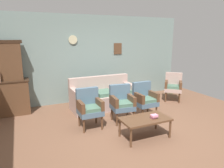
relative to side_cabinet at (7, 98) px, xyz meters
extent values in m
plane|color=brown|center=(2.52, -2.25, -0.47)|extent=(7.68, 7.68, 0.00)
cube|color=gray|center=(2.52, 0.38, 0.88)|extent=(6.40, 0.06, 2.70)
cube|color=brown|center=(3.42, 0.33, 1.18)|extent=(0.28, 0.02, 0.36)
cylinder|color=beige|center=(1.92, 0.33, 1.48)|extent=(0.26, 0.03, 0.26)
cube|color=brown|center=(0.00, 0.00, -0.02)|extent=(1.10, 0.52, 0.90)
cube|color=#342115|center=(0.00, 0.00, 0.45)|extent=(1.16, 0.55, 0.03)
cube|color=brown|center=(0.00, 0.08, 0.94)|extent=(0.90, 0.36, 0.95)
cube|color=#342115|center=(0.00, 0.08, 1.45)|extent=(0.99, 0.38, 0.08)
cube|color=tan|center=(2.53, -0.59, -0.26)|extent=(1.87, 0.85, 0.42)
cube|color=tan|center=(2.52, -0.27, 0.19)|extent=(1.86, 0.21, 0.48)
cube|color=tan|center=(3.37, -0.57, 0.07)|extent=(0.18, 0.80, 0.24)
cube|color=tan|center=(1.68, -0.61, 0.07)|extent=(0.18, 0.80, 0.24)
cube|color=#4C705B|center=(3.06, -0.62, 0.00)|extent=(0.50, 0.57, 0.10)
cube|color=#4C705B|center=(2.53, -0.63, 0.00)|extent=(0.50, 0.57, 0.10)
cube|color=#4C705B|center=(1.99, -0.64, 0.00)|extent=(0.50, 0.57, 0.10)
cube|color=slate|center=(1.75, -1.70, -0.09)|extent=(0.52, 0.48, 0.12)
cube|color=#4C705B|center=(1.75, -1.72, 0.00)|extent=(0.44, 0.41, 0.10)
cube|color=slate|center=(1.75, -1.50, 0.20)|extent=(0.52, 0.10, 0.46)
cube|color=brown|center=(1.97, -1.70, 0.08)|extent=(0.08, 0.48, 0.22)
cube|color=brown|center=(1.53, -1.70, 0.08)|extent=(0.08, 0.48, 0.22)
cylinder|color=brown|center=(1.96, -1.89, -0.31)|extent=(0.04, 0.04, 0.32)
cylinder|color=brown|center=(1.54, -1.89, -0.31)|extent=(0.04, 0.04, 0.32)
cylinder|color=brown|center=(1.96, -1.51, -0.31)|extent=(0.04, 0.04, 0.32)
cylinder|color=brown|center=(1.54, -1.51, -0.31)|extent=(0.04, 0.04, 0.32)
cube|color=slate|center=(2.57, -1.70, -0.09)|extent=(0.57, 0.53, 0.12)
cube|color=#4C705B|center=(2.57, -1.72, 0.00)|extent=(0.48, 0.45, 0.10)
cube|color=slate|center=(2.59, -1.50, 0.20)|extent=(0.53, 0.15, 0.46)
cube|color=brown|center=(2.79, -1.72, 0.08)|extent=(0.13, 0.49, 0.22)
cube|color=brown|center=(2.35, -1.68, 0.08)|extent=(0.13, 0.49, 0.22)
cylinder|color=brown|center=(2.76, -1.91, -0.31)|extent=(0.04, 0.04, 0.32)
cylinder|color=brown|center=(2.34, -1.87, -0.31)|extent=(0.04, 0.04, 0.32)
cylinder|color=brown|center=(2.80, -1.53, -0.31)|extent=(0.04, 0.04, 0.32)
cylinder|color=brown|center=(2.38, -1.49, -0.31)|extent=(0.04, 0.04, 0.32)
cube|color=slate|center=(3.25, -1.67, -0.09)|extent=(0.53, 0.49, 0.12)
cube|color=#4C705B|center=(3.25, -1.69, 0.00)|extent=(0.45, 0.42, 0.10)
cube|color=slate|center=(3.24, -1.47, 0.20)|extent=(0.52, 0.11, 0.46)
cube|color=brown|center=(3.47, -1.67, 0.08)|extent=(0.09, 0.48, 0.22)
cube|color=brown|center=(3.03, -1.67, 0.08)|extent=(0.09, 0.48, 0.22)
cylinder|color=brown|center=(3.46, -1.86, -0.31)|extent=(0.04, 0.04, 0.32)
cylinder|color=brown|center=(3.04, -1.86, -0.31)|extent=(0.04, 0.04, 0.32)
cylinder|color=brown|center=(3.45, -1.48, -0.31)|extent=(0.04, 0.04, 0.32)
cylinder|color=brown|center=(3.03, -1.48, -0.31)|extent=(0.04, 0.04, 0.32)
cube|color=tan|center=(4.83, -0.86, -0.09)|extent=(0.71, 0.70, 0.12)
cube|color=#4C705B|center=(4.81, -0.87, 0.00)|extent=(0.60, 0.60, 0.10)
cube|color=tan|center=(4.96, -0.71, 0.20)|extent=(0.46, 0.42, 0.46)
cube|color=brown|center=(4.99, -1.00, 0.08)|extent=(0.37, 0.42, 0.22)
cube|color=brown|center=(4.66, -0.71, 0.08)|extent=(0.37, 0.42, 0.22)
cylinder|color=brown|center=(4.86, -1.14, -0.31)|extent=(0.04, 0.04, 0.32)
cylinder|color=brown|center=(4.54, -0.86, -0.31)|extent=(0.04, 0.04, 0.32)
cylinder|color=brown|center=(5.11, -0.85, -0.31)|extent=(0.04, 0.04, 0.32)
cylinder|color=brown|center=(4.79, -0.58, -0.31)|extent=(0.04, 0.04, 0.32)
cube|color=brown|center=(2.63, -2.60, -0.07)|extent=(1.00, 0.56, 0.04)
cylinder|color=brown|center=(2.17, -2.36, -0.28)|extent=(0.04, 0.04, 0.38)
cylinder|color=brown|center=(3.09, -2.36, -0.28)|extent=(0.04, 0.04, 0.38)
cylinder|color=brown|center=(2.17, -2.84, -0.28)|extent=(0.04, 0.04, 0.38)
cylinder|color=brown|center=(3.09, -2.84, -0.28)|extent=(0.04, 0.04, 0.38)
cube|color=#D16AA8|center=(2.78, -2.67, -0.03)|extent=(0.10, 0.09, 0.02)
cube|color=#A96574|center=(2.79, -2.68, -0.01)|extent=(0.14, 0.10, 0.03)
cube|color=pink|center=(2.80, -2.67, 0.02)|extent=(0.14, 0.10, 0.02)
cylinder|color=brown|center=(5.37, -0.10, -0.09)|extent=(0.24, 0.24, 0.76)
camera|label=1|loc=(0.38, -5.94, 1.59)|focal=33.23mm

